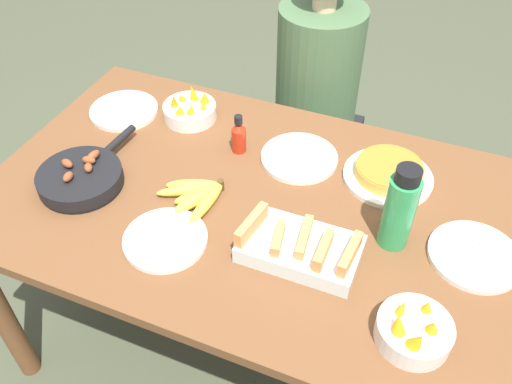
{
  "coord_description": "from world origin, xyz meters",
  "views": [
    {
      "loc": [
        0.43,
        -1.04,
        1.87
      ],
      "look_at": [
        0.0,
        0.0,
        0.8
      ],
      "focal_mm": 38.0,
      "sensor_mm": 36.0,
      "label": 1
    }
  ],
  "objects_px": {
    "person_figure": "(313,125)",
    "melon_tray": "(300,247)",
    "empty_plate_far_right": "(124,110)",
    "hot_sauce_bottle": "(239,136)",
    "empty_plate_near_front": "(165,240)",
    "water_bottle": "(400,209)",
    "skillet": "(81,177)",
    "empty_plate_far_left": "(299,158)",
    "banana_bunch": "(198,194)",
    "fruit_bowl_citrus": "(414,331)",
    "fruit_bowl_mango": "(190,110)",
    "empty_plate_mid_edge": "(475,256)",
    "frittata_plate_center": "(389,173)"
  },
  "relations": [
    {
      "from": "empty_plate_far_right",
      "to": "hot_sauce_bottle",
      "type": "bearing_deg",
      "value": -4.84
    },
    {
      "from": "skillet",
      "to": "empty_plate_near_front",
      "type": "height_order",
      "value": "skillet"
    },
    {
      "from": "skillet",
      "to": "fruit_bowl_mango",
      "type": "xyz_separation_m",
      "value": [
        0.14,
        0.42,
        0.01
      ]
    },
    {
      "from": "empty_plate_mid_edge",
      "to": "skillet",
      "type": "bearing_deg",
      "value": -172.3
    },
    {
      "from": "fruit_bowl_mango",
      "to": "banana_bunch",
      "type": "bearing_deg",
      "value": -59.43
    },
    {
      "from": "fruit_bowl_citrus",
      "to": "frittata_plate_center",
      "type": "bearing_deg",
      "value": 107.91
    },
    {
      "from": "skillet",
      "to": "person_figure",
      "type": "relative_size",
      "value": 0.31
    },
    {
      "from": "skillet",
      "to": "water_bottle",
      "type": "bearing_deg",
      "value": -78.05
    },
    {
      "from": "water_bottle",
      "to": "frittata_plate_center",
      "type": "bearing_deg",
      "value": 104.9
    },
    {
      "from": "skillet",
      "to": "fruit_bowl_citrus",
      "type": "relative_size",
      "value": 2.26
    },
    {
      "from": "fruit_bowl_mango",
      "to": "empty_plate_far_right",
      "type": "bearing_deg",
      "value": -165.54
    },
    {
      "from": "fruit_bowl_citrus",
      "to": "water_bottle",
      "type": "relative_size",
      "value": 0.68
    },
    {
      "from": "water_bottle",
      "to": "person_figure",
      "type": "relative_size",
      "value": 0.2
    },
    {
      "from": "empty_plate_near_front",
      "to": "skillet",
      "type": "bearing_deg",
      "value": 162.7
    },
    {
      "from": "frittata_plate_center",
      "to": "fruit_bowl_citrus",
      "type": "relative_size",
      "value": 1.55
    },
    {
      "from": "hot_sauce_bottle",
      "to": "person_figure",
      "type": "relative_size",
      "value": 0.1
    },
    {
      "from": "skillet",
      "to": "empty_plate_far_left",
      "type": "relative_size",
      "value": 1.62
    },
    {
      "from": "frittata_plate_center",
      "to": "fruit_bowl_mango",
      "type": "relative_size",
      "value": 1.49
    },
    {
      "from": "fruit_bowl_mango",
      "to": "fruit_bowl_citrus",
      "type": "relative_size",
      "value": 1.04
    },
    {
      "from": "empty_plate_near_front",
      "to": "fruit_bowl_mango",
      "type": "xyz_separation_m",
      "value": [
        -0.2,
        0.53,
        0.03
      ]
    },
    {
      "from": "water_bottle",
      "to": "hot_sauce_bottle",
      "type": "relative_size",
      "value": 1.92
    },
    {
      "from": "empty_plate_near_front",
      "to": "empty_plate_mid_edge",
      "type": "distance_m",
      "value": 0.82
    },
    {
      "from": "empty_plate_near_front",
      "to": "empty_plate_far_left",
      "type": "distance_m",
      "value": 0.51
    },
    {
      "from": "person_figure",
      "to": "melon_tray",
      "type": "bearing_deg",
      "value": -75.53
    },
    {
      "from": "fruit_bowl_citrus",
      "to": "person_figure",
      "type": "height_order",
      "value": "person_figure"
    },
    {
      "from": "hot_sauce_bottle",
      "to": "frittata_plate_center",
      "type": "bearing_deg",
      "value": 5.29
    },
    {
      "from": "banana_bunch",
      "to": "fruit_bowl_citrus",
      "type": "distance_m",
      "value": 0.7
    },
    {
      "from": "banana_bunch",
      "to": "water_bottle",
      "type": "relative_size",
      "value": 0.74
    },
    {
      "from": "melon_tray",
      "to": "empty_plate_far_left",
      "type": "xyz_separation_m",
      "value": [
        -0.13,
        0.37,
        -0.02
      ]
    },
    {
      "from": "empty_plate_mid_edge",
      "to": "fruit_bowl_mango",
      "type": "xyz_separation_m",
      "value": [
        -0.97,
        0.27,
        0.03
      ]
    },
    {
      "from": "melon_tray",
      "to": "frittata_plate_center",
      "type": "xyz_separation_m",
      "value": [
        0.15,
        0.39,
        -0.01
      ]
    },
    {
      "from": "skillet",
      "to": "frittata_plate_center",
      "type": "bearing_deg",
      "value": -62.33
    },
    {
      "from": "skillet",
      "to": "frittata_plate_center",
      "type": "height_order",
      "value": "skillet"
    },
    {
      "from": "skillet",
      "to": "empty_plate_near_front",
      "type": "bearing_deg",
      "value": -103.47
    },
    {
      "from": "banana_bunch",
      "to": "hot_sauce_bottle",
      "type": "relative_size",
      "value": 1.43
    },
    {
      "from": "empty_plate_far_left",
      "to": "fruit_bowl_citrus",
      "type": "height_order",
      "value": "fruit_bowl_citrus"
    },
    {
      "from": "empty_plate_near_front",
      "to": "empty_plate_far_left",
      "type": "height_order",
      "value": "same"
    },
    {
      "from": "fruit_bowl_mango",
      "to": "person_figure",
      "type": "height_order",
      "value": "person_figure"
    },
    {
      "from": "empty_plate_near_front",
      "to": "water_bottle",
      "type": "height_order",
      "value": "water_bottle"
    },
    {
      "from": "melon_tray",
      "to": "empty_plate_far_right",
      "type": "bearing_deg",
      "value": 153.92
    },
    {
      "from": "skillet",
      "to": "person_figure",
      "type": "distance_m",
      "value": 1.02
    },
    {
      "from": "melon_tray",
      "to": "empty_plate_far_right",
      "type": "distance_m",
      "value": 0.87
    },
    {
      "from": "fruit_bowl_mango",
      "to": "fruit_bowl_citrus",
      "type": "distance_m",
      "value": 1.04
    },
    {
      "from": "fruit_bowl_citrus",
      "to": "empty_plate_far_right",
      "type": "bearing_deg",
      "value": 154.7
    },
    {
      "from": "skillet",
      "to": "fruit_bowl_citrus",
      "type": "bearing_deg",
      "value": -94.77
    },
    {
      "from": "empty_plate_far_left",
      "to": "hot_sauce_bottle",
      "type": "height_order",
      "value": "hot_sauce_bottle"
    },
    {
      "from": "melon_tray",
      "to": "fruit_bowl_citrus",
      "type": "height_order",
      "value": "fruit_bowl_citrus"
    },
    {
      "from": "empty_plate_far_right",
      "to": "water_bottle",
      "type": "height_order",
      "value": "water_bottle"
    },
    {
      "from": "fruit_bowl_citrus",
      "to": "hot_sauce_bottle",
      "type": "relative_size",
      "value": 1.31
    },
    {
      "from": "melon_tray",
      "to": "hot_sauce_bottle",
      "type": "distance_m",
      "value": 0.47
    }
  ]
}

